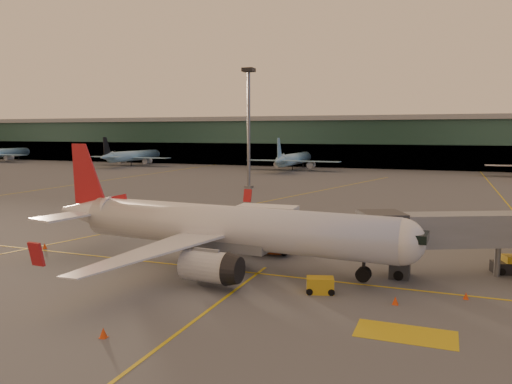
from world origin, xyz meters
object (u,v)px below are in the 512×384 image
(main_airplane, at_px, (219,228))
(pushback_tug, at_px, (511,266))
(catering_truck, at_px, (268,225))
(gpu_cart, at_px, (320,286))

(main_airplane, relative_size, pushback_tug, 10.77)
(main_airplane, bearing_deg, catering_truck, 76.80)
(main_airplane, height_order, catering_truck, main_airplane)
(catering_truck, relative_size, pushback_tug, 1.81)
(catering_truck, bearing_deg, main_airplane, -108.09)
(gpu_cart, bearing_deg, main_airplane, 142.44)
(pushback_tug, bearing_deg, main_airplane, 178.74)
(main_airplane, distance_m, catering_truck, 7.57)
(gpu_cart, bearing_deg, catering_truck, 109.95)
(gpu_cart, height_order, pushback_tug, pushback_tug)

